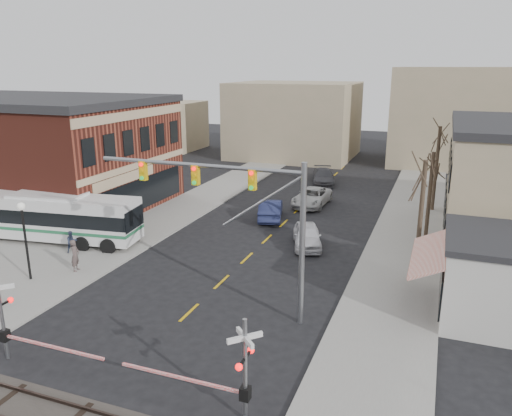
{
  "coord_description": "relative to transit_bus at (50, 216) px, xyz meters",
  "views": [
    {
      "loc": [
        11.34,
        -18.37,
        12.19
      ],
      "look_at": [
        0.65,
        10.0,
        3.5
      ],
      "focal_mm": 35.0,
      "sensor_mm": 36.0,
      "label": 1
    }
  ],
  "objects": [
    {
      "name": "ground",
      "position": [
        14.28,
        -8.13,
        -1.89
      ],
      "size": [
        160.0,
        160.0,
        0.0
      ],
      "primitive_type": "plane",
      "color": "black",
      "rests_on": "ground"
    },
    {
      "name": "sidewalk_west",
      "position": [
        4.78,
        11.87,
        -1.83
      ],
      "size": [
        5.0,
        60.0,
        0.12
      ],
      "primitive_type": "cube",
      "color": "gray",
      "rests_on": "ground"
    },
    {
      "name": "sidewalk_east",
      "position": [
        23.78,
        11.87,
        -1.83
      ],
      "size": [
        5.0,
        60.0,
        0.12
      ],
      "primitive_type": "cube",
      "color": "gray",
      "rests_on": "ground"
    },
    {
      "name": "tree_east_a",
      "position": [
        24.78,
        3.87,
        1.61
      ],
      "size": [
        0.28,
        0.28,
        6.75
      ],
      "color": "#382B21",
      "rests_on": "sidewalk_east"
    },
    {
      "name": "tree_east_b",
      "position": [
        25.08,
        9.87,
        1.38
      ],
      "size": [
        0.28,
        0.28,
        6.3
      ],
      "color": "#382B21",
      "rests_on": "sidewalk_east"
    },
    {
      "name": "tree_east_c",
      "position": [
        25.28,
        17.87,
        1.83
      ],
      "size": [
        0.28,
        0.28,
        7.2
      ],
      "color": "#382B21",
      "rests_on": "sidewalk_east"
    },
    {
      "name": "transit_bus",
      "position": [
        0.0,
        0.0,
        0.0
      ],
      "size": [
        13.28,
        4.56,
        3.35
      ],
      "color": "silver",
      "rests_on": "ground"
    },
    {
      "name": "traffic_signal_mast",
      "position": [
        16.9,
        -5.07,
        3.9
      ],
      "size": [
        10.99,
        0.3,
        8.0
      ],
      "color": "gray",
      "rests_on": "ground"
    },
    {
      "name": "rr_crossing_west",
      "position": [
        9.31,
        -12.55,
        0.08
      ],
      "size": [
        5.6,
        1.36,
        4.0
      ],
      "color": "gray",
      "rests_on": "ground"
    },
    {
      "name": "rr_crossing_east",
      "position": [
        19.54,
        -12.56,
        0.08
      ],
      "size": [
        5.6,
        1.36,
        4.0
      ],
      "color": "gray",
      "rests_on": "ground"
    },
    {
      "name": "street_lamp",
      "position": [
        3.71,
        -5.91,
        1.53
      ],
      "size": [
        0.44,
        0.44,
        4.65
      ],
      "color": "black",
      "rests_on": "sidewalk_west"
    },
    {
      "name": "car_a",
      "position": [
        17.37,
        5.48,
        -1.11
      ],
      "size": [
        3.2,
        4.93,
        1.56
      ],
      "primitive_type": "imported",
      "rotation": [
        0.0,
        0.0,
        0.32
      ],
      "color": "silver",
      "rests_on": "ground"
    },
    {
      "name": "car_b",
      "position": [
        12.9,
        10.68,
        -1.06
      ],
      "size": [
        3.03,
        5.32,
        1.66
      ],
      "primitive_type": "imported",
      "rotation": [
        0.0,
        0.0,
        3.41
      ],
      "color": "#1B2145",
      "rests_on": "ground"
    },
    {
      "name": "car_c",
      "position": [
        15.03,
        15.88,
        -1.11
      ],
      "size": [
        2.78,
        5.7,
        1.56
      ],
      "primitive_type": "imported",
      "rotation": [
        0.0,
        0.0,
        -0.04
      ],
      "color": "beige",
      "rests_on": "ground"
    },
    {
      "name": "car_d",
      "position": [
        14.01,
        24.63,
        -1.1
      ],
      "size": [
        3.54,
        5.77,
        1.56
      ],
      "primitive_type": "imported",
      "rotation": [
        0.0,
        0.0,
        0.27
      ],
      "color": "#47474D",
      "rests_on": "ground"
    },
    {
      "name": "pedestrian_near",
      "position": [
        5.4,
        -3.95,
        -0.78
      ],
      "size": [
        0.66,
        0.83,
        1.98
      ],
      "primitive_type": "imported",
      "rotation": [
        0.0,
        0.0,
        1.86
      ],
      "color": "#564744",
      "rests_on": "sidewalk_west"
    },
    {
      "name": "pedestrian_far",
      "position": [
        3.04,
        -1.51,
        -1.03
      ],
      "size": [
        0.85,
        0.9,
        1.48
      ],
      "primitive_type": "imported",
      "rotation": [
        0.0,
        0.0,
        1.04
      ],
      "color": "#2B344C",
      "rests_on": "sidewalk_west"
    }
  ]
}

